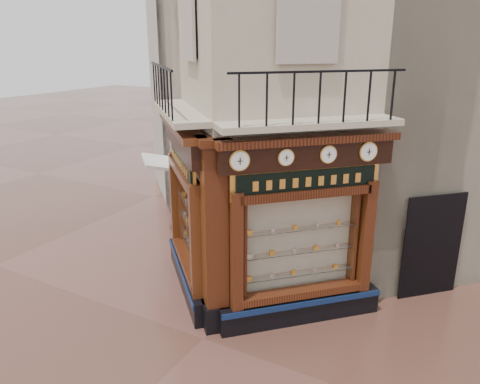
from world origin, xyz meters
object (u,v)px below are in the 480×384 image
Objects in this scene: clock_d at (368,152)px; awning at (165,242)px; clock_c at (328,154)px; clock_b at (286,157)px; signboard_right at (307,181)px; signboard_left at (182,162)px; corner_pilaster at (215,240)px; clock_a at (240,161)px.

clock_d reaches higher than awning.
clock_b is at bearing 180.00° from clock_c.
clock_c reaches higher than signboard_right.
clock_c is at bearing -152.38° from awning.
clock_d reaches higher than signboard_left.
corner_pilaster is at bearing 171.76° from clock_d.
clock_a and clock_d have the same top height.
corner_pilaster is at bearing 161.30° from clock_b.
signboard_right is (1.46, 1.01, 1.15)m from corner_pilaster.
corner_pilaster is 10.38× the size of clock_a.
clock_b is 0.15× the size of signboard_right.
signboard_left is (-2.03, 1.05, -0.52)m from clock_a.
signboard_left is at bearing 135.00° from signboard_right.
awning is 0.74× the size of signboard_left.
clock_d reaches higher than clock_b.
clock_c reaches higher than awning.
clock_c is at bearing 0.00° from clock_a.
clock_d is 7.06m from awning.
clock_c is (1.79, 1.19, 1.67)m from corner_pilaster.
clock_a is 2.57m from clock_d.
awning is (-4.15, 2.90, -3.62)m from clock_a.
signboard_right reaches higher than signboard_left.
signboard_right is at bearing 174.73° from clock_d.
clock_d is (1.19, 1.19, -0.00)m from clock_b.
clock_a is at bearing -162.29° from signboard_left.
clock_c is 6.69m from awning.
awning is at bearing 114.77° from signboard_right.
clock_d is 0.19× the size of signboard_left.
clock_d is at bearing 0.00° from clock_a.
clock_d is 3.96m from signboard_left.
signboard_left is (2.12, -1.86, 3.10)m from awning.
clock_a is at bearing -48.43° from corner_pilaster.
corner_pilaster is 1.94× the size of signboard_left.
signboard_left is at bearing 125.93° from clock_b.
clock_b is at bearing -144.07° from signboard_left.
clock_c is (0.60, 0.60, 0.00)m from clock_b.
clock_c is (1.22, 1.22, 0.00)m from clock_a.
clock_b is 0.16× the size of signboard_left.
clock_b is at bearing -160.55° from awning.
clock_c is at bearing -180.00° from clock_d.
clock_a is 0.88m from clock_b.
clock_a is at bearing -180.00° from clock_b.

